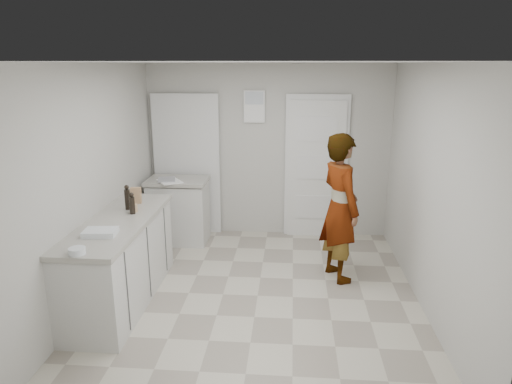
# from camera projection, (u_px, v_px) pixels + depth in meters

# --- Properties ---
(ground) EXTENTS (4.00, 4.00, 0.00)m
(ground) POSITION_uv_depth(u_px,v_px,m) (258.00, 296.00, 5.07)
(ground) COLOR gray
(ground) RESTS_ON ground
(room_shell) EXTENTS (4.00, 4.00, 4.00)m
(room_shell) POSITION_uv_depth(u_px,v_px,m) (256.00, 167.00, 6.68)
(room_shell) COLOR #B1B0A7
(room_shell) RESTS_ON ground
(main_counter) EXTENTS (0.64, 1.96, 0.93)m
(main_counter) POSITION_uv_depth(u_px,v_px,m) (121.00, 264.00, 4.87)
(main_counter) COLOR silver
(main_counter) RESTS_ON ground
(side_counter) EXTENTS (0.84, 0.61, 0.93)m
(side_counter) POSITION_uv_depth(u_px,v_px,m) (179.00, 213.00, 6.53)
(side_counter) COLOR silver
(side_counter) RESTS_ON ground
(person) EXTENTS (0.64, 0.75, 1.75)m
(person) POSITION_uv_depth(u_px,v_px,m) (340.00, 208.00, 5.29)
(person) COLOR silver
(person) RESTS_ON ground
(cake_mix_box) EXTENTS (0.12, 0.06, 0.19)m
(cake_mix_box) POSITION_uv_depth(u_px,v_px,m) (136.00, 195.00, 5.26)
(cake_mix_box) COLOR #9A6D4D
(cake_mix_box) RESTS_ON main_counter
(spice_jar) EXTENTS (0.06, 0.06, 0.09)m
(spice_jar) POSITION_uv_depth(u_px,v_px,m) (135.00, 208.00, 4.97)
(spice_jar) COLOR tan
(spice_jar) RESTS_ON main_counter
(oil_cruet_a) EXTENTS (0.06, 0.06, 0.24)m
(oil_cruet_a) POSITION_uv_depth(u_px,v_px,m) (132.00, 204.00, 4.89)
(oil_cruet_a) COLOR black
(oil_cruet_a) RESTS_ON main_counter
(oil_cruet_b) EXTENTS (0.06, 0.06, 0.28)m
(oil_cruet_b) POSITION_uv_depth(u_px,v_px,m) (127.00, 198.00, 5.03)
(oil_cruet_b) COLOR black
(oil_cruet_b) RESTS_ON main_counter
(baking_dish) EXTENTS (0.32, 0.24, 0.05)m
(baking_dish) POSITION_uv_depth(u_px,v_px,m) (100.00, 233.00, 4.30)
(baking_dish) COLOR silver
(baking_dish) RESTS_ON main_counter
(egg_bowl) EXTENTS (0.14, 0.14, 0.06)m
(egg_bowl) POSITION_uv_depth(u_px,v_px,m) (77.00, 251.00, 3.87)
(egg_bowl) COLOR silver
(egg_bowl) RESTS_ON main_counter
(papers) EXTENTS (0.42, 0.44, 0.01)m
(papers) POSITION_uv_depth(u_px,v_px,m) (170.00, 181.00, 6.26)
(papers) COLOR white
(papers) RESTS_ON side_counter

